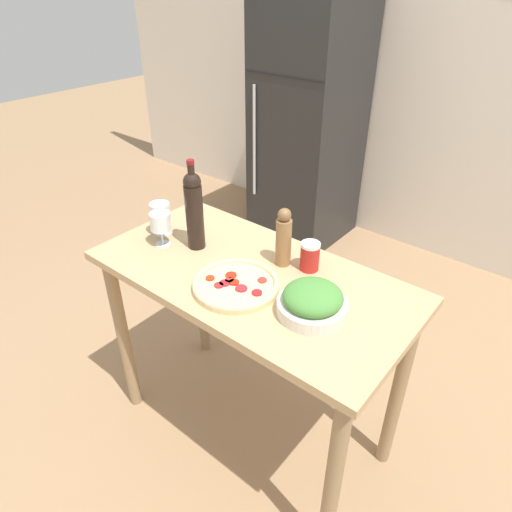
{
  "coord_description": "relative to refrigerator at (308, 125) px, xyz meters",
  "views": [
    {
      "loc": [
        0.9,
        -1.07,
        1.86
      ],
      "look_at": [
        0.0,
        0.03,
        0.95
      ],
      "focal_mm": 32.0,
      "sensor_mm": 36.0,
      "label": 1
    }
  ],
  "objects": [
    {
      "name": "refrigerator",
      "position": [
        0.0,
        0.0,
        0.0
      ],
      "size": [
        0.63,
        0.7,
        1.77
      ],
      "color": "black",
      "rests_on": "ground_plane"
    },
    {
      "name": "homemade_pizza",
      "position": [
        0.92,
        -1.83,
        0.02
      ],
      "size": [
        0.31,
        0.31,
        0.03
      ],
      "color": "#DBC189",
      "rests_on": "prep_counter"
    },
    {
      "name": "pepper_mill",
      "position": [
        0.95,
        -1.6,
        0.12
      ],
      "size": [
        0.06,
        0.06,
        0.23
      ],
      "color": "olive",
      "rests_on": "prep_counter"
    },
    {
      "name": "wall_back",
      "position": [
        0.9,
        0.38,
        0.42
      ],
      "size": [
        6.4,
        0.08,
        2.6
      ],
      "color": "silver",
      "rests_on": "ground_plane"
    },
    {
      "name": "wine_glass_far",
      "position": [
        0.42,
        -1.74,
        0.11
      ],
      "size": [
        0.08,
        0.08,
        0.14
      ],
      "color": "silver",
      "rests_on": "prep_counter"
    },
    {
      "name": "wine_glass_near",
      "position": [
        0.49,
        -1.8,
        0.11
      ],
      "size": [
        0.08,
        0.08,
        0.14
      ],
      "color": "silver",
      "rests_on": "prep_counter"
    },
    {
      "name": "ground_plane",
      "position": [
        0.9,
        -1.73,
        -0.88
      ],
      "size": [
        14.0,
        14.0,
        0.0
      ],
      "primitive_type": "plane",
      "color": "#9E7A56"
    },
    {
      "name": "salt_canister",
      "position": [
        1.05,
        -1.57,
        0.07
      ],
      "size": [
        0.07,
        0.07,
        0.11
      ],
      "color": "#B2231E",
      "rests_on": "prep_counter"
    },
    {
      "name": "wine_bottle",
      "position": [
        0.61,
        -1.72,
        0.18
      ],
      "size": [
        0.07,
        0.07,
        0.37
      ],
      "color": "black",
      "rests_on": "prep_counter"
    },
    {
      "name": "prep_counter",
      "position": [
        0.9,
        -1.73,
        -0.14
      ],
      "size": [
        1.22,
        0.62,
        0.89
      ],
      "color": "tan",
      "rests_on": "ground_plane"
    },
    {
      "name": "salad_bowl",
      "position": [
        1.2,
        -1.78,
        0.06
      ],
      "size": [
        0.23,
        0.23,
        0.11
      ],
      "color": "silver",
      "rests_on": "prep_counter"
    }
  ]
}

